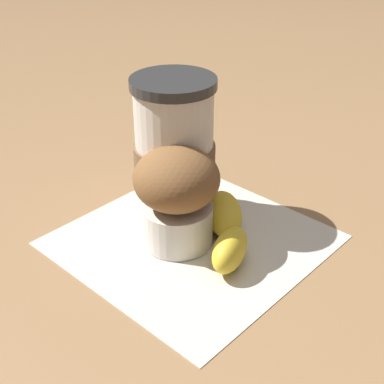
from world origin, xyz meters
name	(u,v)px	position (x,y,z in m)	size (l,w,h in m)	color
ground_plane	(192,240)	(0.00, 0.00, 0.00)	(3.00, 3.00, 0.00)	#936D47
paper_napkin	(192,240)	(0.00, 0.00, 0.00)	(0.23, 0.23, 0.00)	beige
coffee_cup	(175,154)	(-0.05, 0.02, 0.07)	(0.09, 0.09, 0.15)	silver
muffin	(177,194)	(-0.01, -0.01, 0.06)	(0.08, 0.08, 0.10)	white
banana	(217,215)	(0.00, 0.03, 0.02)	(0.17, 0.10, 0.04)	gold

